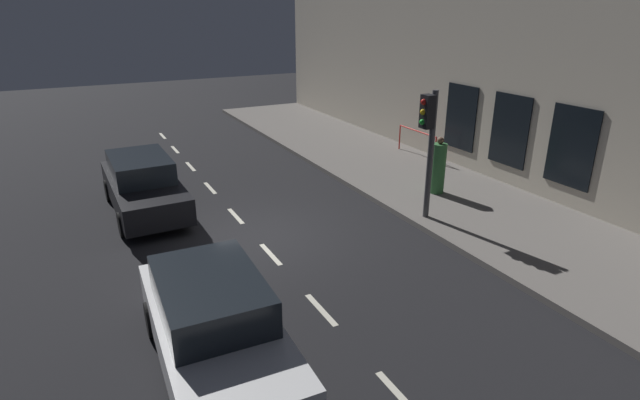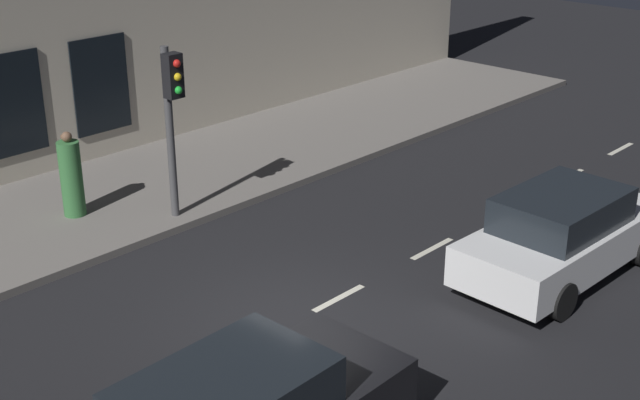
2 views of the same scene
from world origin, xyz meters
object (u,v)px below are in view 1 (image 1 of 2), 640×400
traffic_light (429,135)px  pedestrian_0 (438,168)px  parked_car_0 (214,325)px  parked_car_1 (143,185)px

traffic_light → pedestrian_0: 2.56m
parked_car_0 → pedestrian_0: (8.19, 4.52, 0.15)m
traffic_light → pedestrian_0: bearing=40.5°
parked_car_0 → parked_car_1: 7.43m
parked_car_1 → pedestrian_0: (8.10, -2.91, 0.15)m
traffic_light → pedestrian_0: traffic_light is taller
traffic_light → pedestrian_0: size_ratio=1.96×
traffic_light → parked_car_0: (-6.61, -3.16, -1.64)m
pedestrian_0 → parked_car_1: bearing=-141.6°
parked_car_0 → pedestrian_0: size_ratio=2.58×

